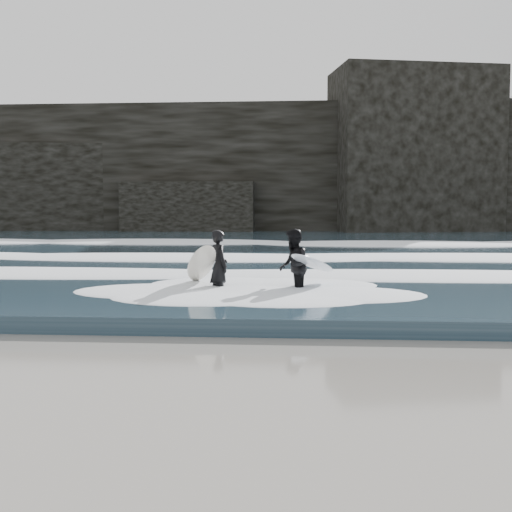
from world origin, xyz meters
name	(u,v)px	position (x,y,z in m)	size (l,w,h in m)	color
ground	(241,394)	(0.00, 0.00, 0.00)	(120.00, 120.00, 0.00)	#8E6555
sea	(291,242)	(0.00, 29.00, 0.15)	(90.00, 52.00, 0.30)	#233744
headland	(295,172)	(0.00, 46.00, 5.00)	(70.00, 9.00, 10.00)	black
foam_near	(276,274)	(0.00, 9.00, 0.40)	(60.00, 3.20, 0.20)	white
foam_mid	(284,253)	(0.00, 16.00, 0.42)	(60.00, 4.00, 0.24)	white
foam_far	(290,240)	(0.00, 25.00, 0.45)	(60.00, 4.80, 0.30)	white
surfer_left	(214,265)	(-1.26, 6.90, 0.79)	(1.26, 2.05, 1.56)	black
surfer_right	(296,266)	(0.52, 6.84, 0.80)	(1.37, 2.10, 1.59)	black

